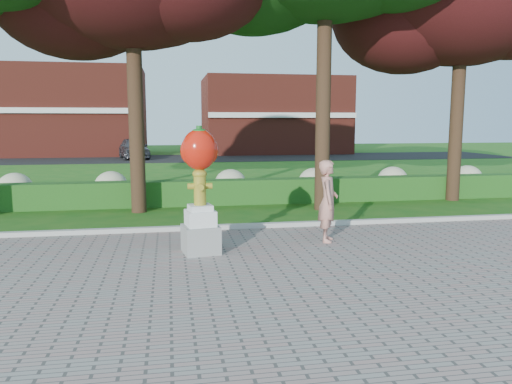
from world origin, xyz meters
TOP-DOWN VIEW (x-y plane):
  - ground at (0.00, 0.00)m, footprint 100.00×100.00m
  - walkway at (0.00, -4.00)m, footprint 40.00×14.00m
  - curb at (0.00, 3.00)m, footprint 40.00×0.18m
  - lawn_hedge at (0.00, 7.00)m, footprint 24.00×0.70m
  - hydrangea_row at (0.57, 8.00)m, footprint 20.10×1.10m
  - street at (0.00, 28.00)m, footprint 50.00×8.00m
  - building_left at (-10.00, 34.00)m, footprint 14.00×8.00m
  - building_right at (8.00, 34.00)m, footprint 12.00×8.00m
  - hydrant_sculpture at (-0.49, 0.84)m, footprint 0.79×0.79m
  - woman at (2.34, 1.35)m, footprint 0.62×0.76m
  - parked_car at (-3.58, 28.27)m, footprint 2.69×4.80m

SIDE VIEW (x-z plane):
  - ground at x=0.00m, z-range 0.00..0.00m
  - street at x=0.00m, z-range 0.00..0.02m
  - walkway at x=0.00m, z-range 0.00..0.04m
  - curb at x=0.00m, z-range 0.00..0.15m
  - lawn_hedge at x=0.00m, z-range 0.00..0.80m
  - hydrangea_row at x=0.57m, z-range 0.06..1.04m
  - parked_car at x=-3.58m, z-range 0.02..1.56m
  - woman at x=2.34m, z-range 0.04..1.84m
  - hydrant_sculpture at x=-0.49m, z-range 0.12..2.67m
  - building_right at x=8.00m, z-range 0.00..6.40m
  - building_left at x=-10.00m, z-range 0.00..7.00m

